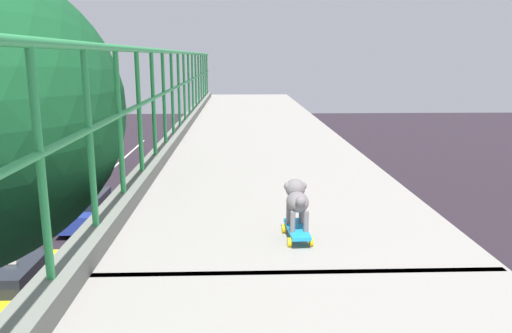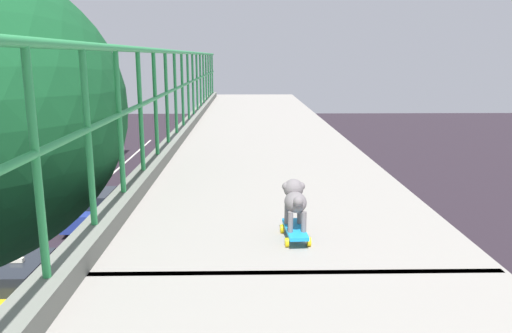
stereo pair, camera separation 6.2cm
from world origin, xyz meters
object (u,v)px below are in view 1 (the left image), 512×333
Objects in this scene: car_yellow_cab_fifth at (18,284)px; car_blue_seventh at (89,209)px; city_bus at (75,140)px; small_dog at (297,198)px; toy_skateboard at (297,230)px.

car_blue_seventh is at bearing 89.71° from car_yellow_cab_fifth.
city_bus is 29.30× the size of small_dog.
toy_skateboard is at bearing -68.40° from car_blue_seventh.
small_dog is (6.72, -9.98, 5.34)m from car_yellow_cab_fifth.
city_bus reaches higher than car_blue_seventh.
car_blue_seventh is 18.88m from small_dog.
small_dog reaches higher than car_blue_seventh.
small_dog is at bearing -68.37° from car_blue_seventh.
car_yellow_cab_fifth is at bearing 123.96° from small_dog.
city_bus reaches higher than car_yellow_cab_fifth.
toy_skateboard is 1.20× the size of small_dog.
city_bus is (-3.70, 10.14, 1.25)m from car_blue_seventh.
toy_skateboard is at bearing -87.21° from small_dog.
small_dog reaches higher than city_bus.
city_bus is at bearing 110.03° from car_blue_seventh.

